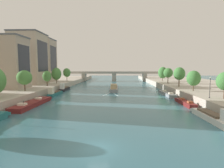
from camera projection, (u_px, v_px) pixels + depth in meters
ground_plane at (98, 149)px, 20.21m from camera, size 400.00×400.00×0.00m
quay_left at (22, 87)px, 76.05m from camera, size 36.00×170.00×2.41m
quay_right at (205, 87)px, 73.65m from camera, size 36.00×170.00×2.41m
barge_midriver at (114, 88)px, 73.30m from camera, size 3.24×18.38×3.10m
wake_behind_barge at (111, 95)px, 61.05m from camera, size 5.60×5.91×0.03m
moored_boat_left_near at (33, 103)px, 43.47m from camera, size 3.51×16.56×2.16m
moored_boat_left_far at (55, 93)px, 58.80m from camera, size 1.95×10.26×3.13m
moored_boat_left_gap_after at (64, 88)px, 72.52m from camera, size 2.18×11.36×3.28m
moored_boat_right_end at (216, 117)px, 29.89m from camera, size 2.70×13.28×3.03m
moored_boat_right_lone at (185, 102)px, 44.71m from camera, size 1.92×10.94×2.08m
moored_boat_right_second at (167, 94)px, 60.04m from camera, size 2.79×14.16×2.10m
tree_left_nearest at (24, 78)px, 52.52m from camera, size 4.34×4.34×6.22m
tree_left_by_lamp at (47, 76)px, 67.56m from camera, size 3.27×3.27×5.83m
tree_left_distant at (56, 74)px, 79.05m from camera, size 4.30×4.30×7.02m
tree_left_midway at (67, 73)px, 93.82m from camera, size 3.90×3.90×6.77m
tree_right_distant at (194, 78)px, 52.67m from camera, size 4.02×4.02×6.11m
tree_right_midway at (179, 74)px, 64.85m from camera, size 4.14×4.14×7.17m
tree_right_past_mid at (168, 73)px, 78.54m from camera, size 4.12×4.12×6.87m
tree_right_second at (163, 73)px, 91.54m from camera, size 4.68×4.68×7.43m
lamppost_right_bank at (210, 87)px, 40.03m from camera, size 0.28×0.28×4.84m
building_left_corner at (4, 62)px, 59.12m from camera, size 14.12×9.35×17.57m
building_left_middle at (29, 58)px, 75.81m from camera, size 12.45×13.26×21.98m
building_left_tall at (44, 60)px, 90.96m from camera, size 10.37×11.03×21.76m
bridge_far at (114, 75)px, 123.02m from camera, size 66.59×4.40×6.86m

